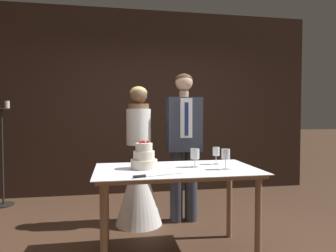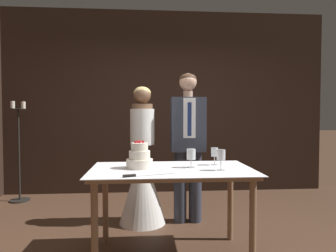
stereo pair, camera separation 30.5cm
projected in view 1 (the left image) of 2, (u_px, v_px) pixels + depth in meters
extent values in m
cube|color=black|center=(152.00, 102.00, 4.90)|extent=(5.30, 0.12, 2.94)
cylinder|color=#8E6B4C|center=(104.00, 233.00, 2.25)|extent=(0.06, 0.06, 0.75)
cylinder|color=#8E6B4C|center=(258.00, 223.00, 2.47)|extent=(0.06, 0.06, 0.75)
cylinder|color=#8E6B4C|center=(106.00, 208.00, 2.87)|extent=(0.06, 0.06, 0.75)
cylinder|color=#8E6B4C|center=(229.00, 201.00, 3.09)|extent=(0.06, 0.06, 0.75)
cube|color=#8E6B4C|center=(176.00, 171.00, 2.65)|extent=(1.37, 0.75, 0.03)
cube|color=white|center=(176.00, 169.00, 2.65)|extent=(1.43, 0.81, 0.01)
cylinder|color=silver|center=(144.00, 164.00, 2.65)|extent=(0.24, 0.24, 0.08)
cylinder|color=silver|center=(144.00, 155.00, 2.64)|extent=(0.19, 0.19, 0.07)
cylinder|color=silver|center=(144.00, 147.00, 2.64)|extent=(0.15, 0.15, 0.07)
sphere|color=red|center=(148.00, 142.00, 2.64)|extent=(0.02, 0.02, 0.02)
sphere|color=red|center=(144.00, 142.00, 2.69)|extent=(0.02, 0.02, 0.02)
sphere|color=red|center=(142.00, 142.00, 2.65)|extent=(0.02, 0.02, 0.02)
sphere|color=red|center=(140.00, 142.00, 2.61)|extent=(0.02, 0.02, 0.02)
sphere|color=red|center=(144.00, 142.00, 2.63)|extent=(0.02, 0.02, 0.02)
cube|color=silver|center=(164.00, 175.00, 2.35)|extent=(0.31, 0.11, 0.00)
cylinder|color=black|center=(139.00, 176.00, 2.26)|extent=(0.10, 0.05, 0.02)
cylinder|color=silver|center=(195.00, 167.00, 2.72)|extent=(0.08, 0.08, 0.00)
cylinder|color=silver|center=(195.00, 163.00, 2.71)|extent=(0.01, 0.01, 0.07)
cylinder|color=silver|center=(195.00, 154.00, 2.71)|extent=(0.08, 0.08, 0.09)
cylinder|color=maroon|center=(195.00, 157.00, 2.71)|extent=(0.07, 0.07, 0.04)
cylinder|color=silver|center=(226.00, 169.00, 2.60)|extent=(0.07, 0.07, 0.00)
cylinder|color=silver|center=(226.00, 164.00, 2.60)|extent=(0.01, 0.01, 0.09)
cylinder|color=silver|center=(226.00, 154.00, 2.60)|extent=(0.07, 0.07, 0.09)
cylinder|color=maroon|center=(226.00, 157.00, 2.60)|extent=(0.06, 0.06, 0.03)
cylinder|color=silver|center=(216.00, 164.00, 2.87)|extent=(0.06, 0.06, 0.00)
cylinder|color=silver|center=(216.00, 160.00, 2.87)|extent=(0.01, 0.01, 0.08)
cylinder|color=silver|center=(216.00, 151.00, 2.87)|extent=(0.07, 0.07, 0.08)
cylinder|color=maroon|center=(216.00, 154.00, 2.87)|extent=(0.05, 0.05, 0.02)
cone|color=white|center=(139.00, 184.00, 3.46)|extent=(0.54, 0.54, 0.92)
cylinder|color=white|center=(139.00, 127.00, 3.43)|extent=(0.28, 0.28, 0.41)
cylinder|color=brown|center=(139.00, 106.00, 3.42)|extent=(0.24, 0.24, 0.06)
sphere|color=brown|center=(139.00, 95.00, 3.42)|extent=(0.20, 0.20, 0.20)
ellipsoid|color=#D6B770|center=(138.00, 93.00, 3.43)|extent=(0.20, 0.20, 0.15)
cylinder|color=#333847|center=(176.00, 186.00, 3.54)|extent=(0.15, 0.15, 0.84)
cylinder|color=#333847|center=(191.00, 186.00, 3.57)|extent=(0.15, 0.15, 0.84)
cube|color=#333847|center=(184.00, 124.00, 3.52)|extent=(0.40, 0.24, 0.63)
cube|color=white|center=(186.00, 118.00, 3.40)|extent=(0.14, 0.01, 0.45)
cube|color=navy|center=(186.00, 119.00, 3.39)|extent=(0.04, 0.01, 0.38)
cylinder|color=#DBAD8E|center=(184.00, 94.00, 3.51)|extent=(0.11, 0.11, 0.08)
sphere|color=#DBAD8E|center=(184.00, 82.00, 3.50)|extent=(0.20, 0.20, 0.20)
ellipsoid|color=#472D1E|center=(184.00, 79.00, 3.51)|extent=(0.20, 0.20, 0.13)
cylinder|color=black|center=(3.00, 205.00, 4.16)|extent=(0.28, 0.28, 0.02)
cylinder|color=black|center=(2.00, 157.00, 4.14)|extent=(0.03, 0.03, 1.32)
cylinder|color=black|center=(1.00, 109.00, 4.11)|extent=(0.22, 0.22, 0.01)
cylinder|color=silver|center=(7.00, 105.00, 4.12)|extent=(0.06, 0.06, 0.10)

